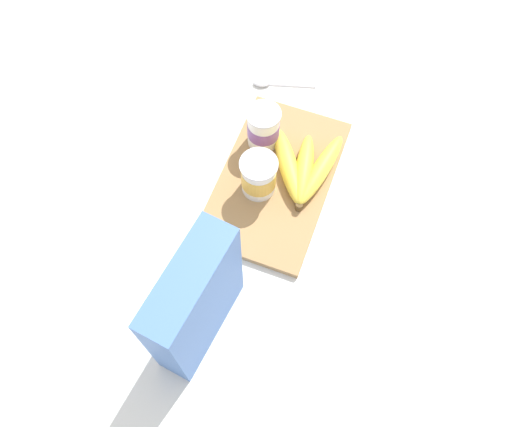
{
  "coord_description": "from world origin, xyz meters",
  "views": [
    {
      "loc": [
        -0.5,
        -0.15,
        0.9
      ],
      "look_at": [
        -0.11,
        0.0,
        0.06
      ],
      "focal_mm": 37.55,
      "sensor_mm": 36.0,
      "label": 1
    }
  ],
  "objects": [
    {
      "name": "cutting_board",
      "position": [
        0.0,
        0.0,
        0.01
      ],
      "size": [
        0.35,
        0.21,
        0.01
      ],
      "primitive_type": "cube",
      "color": "#A37A4C",
      "rests_on": "ground_plane"
    },
    {
      "name": "yogurt_cup_front",
      "position": [
        -0.03,
        0.02,
        0.06
      ],
      "size": [
        0.07,
        0.07,
        0.09
      ],
      "color": "white",
      "rests_on": "cutting_board"
    },
    {
      "name": "ground_plane",
      "position": [
        0.0,
        0.0,
        0.0
      ],
      "size": [
        2.4,
        2.4,
        0.0
      ],
      "primitive_type": "plane",
      "color": "silver"
    },
    {
      "name": "yogurt_cup_back",
      "position": [
        0.07,
        0.05,
        0.06
      ],
      "size": [
        0.07,
        0.07,
        0.09
      ],
      "color": "white",
      "rests_on": "cutting_board"
    },
    {
      "name": "banana_bunch",
      "position": [
        0.03,
        -0.05,
        0.03
      ],
      "size": [
        0.18,
        0.15,
        0.04
      ],
      "color": "yellow",
      "rests_on": "cutting_board"
    },
    {
      "name": "spoon",
      "position": [
        0.23,
        0.08,
        0.01
      ],
      "size": [
        0.05,
        0.13,
        0.01
      ],
      "color": "silver",
      "rests_on": "ground_plane"
    },
    {
      "name": "cereal_box",
      "position": [
        -0.31,
        0.02,
        0.12
      ],
      "size": [
        0.19,
        0.08,
        0.24
      ],
      "primitive_type": "cube",
      "rotation": [
        0.0,
        0.0,
        3.02
      ],
      "color": "#4770B7",
      "rests_on": "ground_plane"
    }
  ]
}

